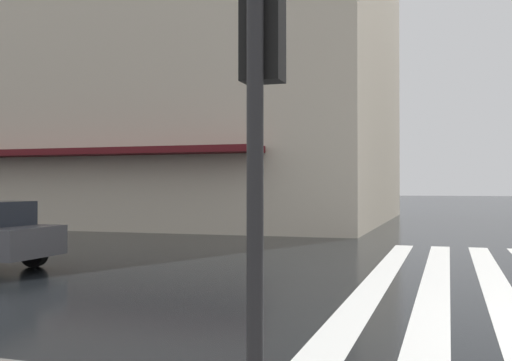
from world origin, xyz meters
The scene contains 2 objects.
haussmann_block_mid centered at (21.43, 16.46, 10.46)m, with size 19.06×21.22×21.36m.
traffic_signal_post centered at (-3.39, 4.26, 2.45)m, with size 0.44×0.30×3.18m.
Camera 1 is at (-7.56, 2.97, 1.71)m, focal length 42.53 mm.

